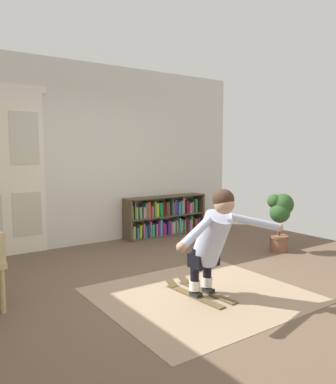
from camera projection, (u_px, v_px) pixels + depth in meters
ground_plane at (177, 291)px, 4.11m from camera, size 7.20×7.20×0.00m
back_wall at (81, 155)px, 6.09m from camera, size 6.00×0.10×2.90m
double_door at (5, 171)px, 5.41m from camera, size 1.22×0.05×2.45m
rug at (201, 295)px, 4.00m from camera, size 2.05×1.86×0.01m
bookshelf at (164, 217)px, 6.86m from camera, size 1.59×0.30×0.71m
potted_plant at (280, 215)px, 5.71m from camera, size 0.38×0.34×0.88m
skis_pair at (199, 292)px, 4.03m from camera, size 0.33×0.84×0.07m
person_skier at (213, 236)px, 3.80m from camera, size 1.43×0.66×1.07m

